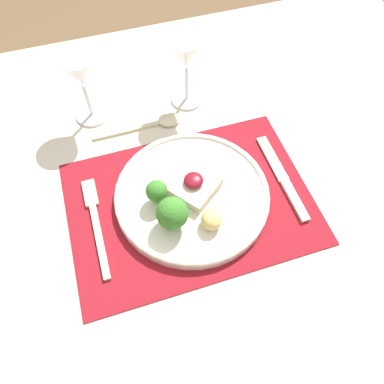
{
  "coord_description": "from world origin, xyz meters",
  "views": [
    {
      "loc": [
        -0.1,
        -0.34,
        1.33
      ],
      "look_at": [
        0.01,
        0.01,
        0.75
      ],
      "focal_mm": 35.0,
      "sensor_mm": 36.0,
      "label": 1
    }
  ],
  "objects_px": {
    "wine_glass_far": "(79,74)",
    "wine_glass_near": "(186,56)",
    "dinner_plate": "(190,195)",
    "knife": "(285,182)",
    "spoon": "(158,123)",
    "fork": "(95,219)"
  },
  "relations": [
    {
      "from": "spoon",
      "to": "wine_glass_near",
      "type": "xyz_separation_m",
      "value": [
        0.08,
        0.05,
        0.11
      ]
    },
    {
      "from": "wine_glass_far",
      "to": "wine_glass_near",
      "type": "bearing_deg",
      "value": -4.18
    },
    {
      "from": "knife",
      "to": "dinner_plate",
      "type": "bearing_deg",
      "value": 173.23
    },
    {
      "from": "dinner_plate",
      "to": "fork",
      "type": "distance_m",
      "value": 0.18
    },
    {
      "from": "fork",
      "to": "spoon",
      "type": "relative_size",
      "value": 1.09
    },
    {
      "from": "dinner_plate",
      "to": "wine_glass_near",
      "type": "distance_m",
      "value": 0.28
    },
    {
      "from": "fork",
      "to": "wine_glass_far",
      "type": "distance_m",
      "value": 0.28
    },
    {
      "from": "dinner_plate",
      "to": "knife",
      "type": "bearing_deg",
      "value": -5.74
    },
    {
      "from": "knife",
      "to": "spoon",
      "type": "height_order",
      "value": "spoon"
    },
    {
      "from": "spoon",
      "to": "wine_glass_far",
      "type": "relative_size",
      "value": 1.2
    },
    {
      "from": "fork",
      "to": "wine_glass_near",
      "type": "distance_m",
      "value": 0.37
    },
    {
      "from": "wine_glass_near",
      "to": "fork",
      "type": "bearing_deg",
      "value": -135.37
    },
    {
      "from": "wine_glass_near",
      "to": "knife",
      "type": "bearing_deg",
      "value": -67.78
    },
    {
      "from": "dinner_plate",
      "to": "knife",
      "type": "relative_size",
      "value": 1.4
    },
    {
      "from": "dinner_plate",
      "to": "wine_glass_far",
      "type": "xyz_separation_m",
      "value": [
        -0.14,
        0.27,
        0.09
      ]
    },
    {
      "from": "dinner_plate",
      "to": "spoon",
      "type": "bearing_deg",
      "value": 92.74
    },
    {
      "from": "fork",
      "to": "wine_glass_near",
      "type": "relative_size",
      "value": 1.27
    },
    {
      "from": "knife",
      "to": "spoon",
      "type": "xyz_separation_m",
      "value": [
        -0.19,
        0.22,
        -0.0
      ]
    },
    {
      "from": "dinner_plate",
      "to": "wine_glass_near",
      "type": "relative_size",
      "value": 1.78
    },
    {
      "from": "spoon",
      "to": "fork",
      "type": "bearing_deg",
      "value": -132.95
    },
    {
      "from": "dinner_plate",
      "to": "wine_glass_near",
      "type": "xyz_separation_m",
      "value": [
        0.07,
        0.26,
        0.1
      ]
    },
    {
      "from": "dinner_plate",
      "to": "spoon",
      "type": "height_order",
      "value": "dinner_plate"
    }
  ]
}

